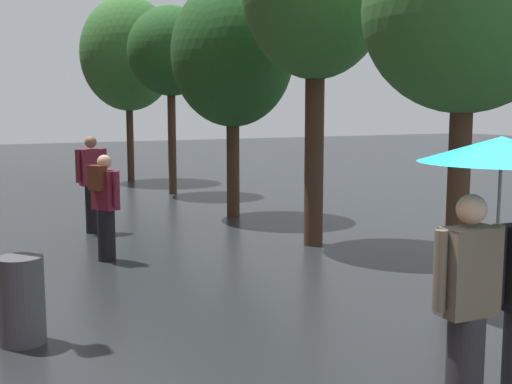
% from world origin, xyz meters
% --- Properties ---
extents(street_tree_0, '(2.38, 2.38, 4.57)m').
position_xyz_m(street_tree_0, '(2.68, 3.08, 3.35)').
color(street_tree_0, '#473323').
rests_on(street_tree_0, ground).
extents(street_tree_2, '(2.49, 2.49, 4.81)m').
position_xyz_m(street_tree_2, '(2.78, 9.46, 3.32)').
color(street_tree_2, '#473323').
rests_on(street_tree_2, ground).
extents(street_tree_3, '(2.21, 2.21, 4.84)m').
position_xyz_m(street_tree_3, '(2.93, 13.43, 3.67)').
color(street_tree_3, '#473323').
rests_on(street_tree_3, ground).
extents(street_tree_4, '(2.86, 2.86, 5.58)m').
position_xyz_m(street_tree_4, '(2.84, 16.83, 3.86)').
color(street_tree_4, '#473323').
rests_on(street_tree_4, ground).
extents(couple_under_umbrella, '(1.15, 1.15, 2.06)m').
position_xyz_m(couple_under_umbrella, '(0.58, 0.61, 1.39)').
color(couple_under_umbrella, '#2D2D33').
rests_on(couple_under_umbrella, ground).
extents(litter_bin, '(0.44, 0.44, 0.85)m').
position_xyz_m(litter_bin, '(-2.19, 3.82, 0.42)').
color(litter_bin, '#4C4C51').
rests_on(litter_bin, ground).
extents(pedestrian_walking_midground, '(0.59, 0.27, 1.75)m').
position_xyz_m(pedestrian_walking_midground, '(-0.23, 9.06, 0.90)').
color(pedestrian_walking_midground, black).
rests_on(pedestrian_walking_midground, ground).
extents(pedestrian_walking_far, '(0.43, 0.55, 1.58)m').
position_xyz_m(pedestrian_walking_far, '(-0.59, 6.81, 0.84)').
color(pedestrian_walking_far, black).
rests_on(pedestrian_walking_far, ground).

